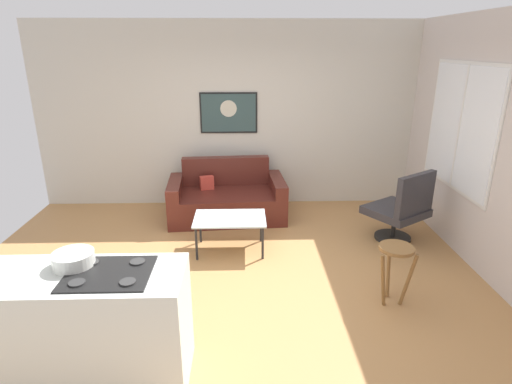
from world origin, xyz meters
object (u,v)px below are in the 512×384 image
at_px(coffee_table, 230,221).
at_px(armchair, 402,209).
at_px(bar_stool, 395,259).
at_px(couch, 227,199).
at_px(wall_painting, 229,113).
at_px(mixing_bowl, 73,260).

bearing_deg(coffee_table, armchair, 4.88).
bearing_deg(armchair, bar_stool, -112.33).
height_order(couch, armchair, armchair).
bearing_deg(armchair, coffee_table, -175.12).
distance_m(couch, wall_painting, 1.32).
xyz_separation_m(couch, coffee_table, (0.08, -1.10, 0.13)).
bearing_deg(bar_stool, armchair, 67.67).
xyz_separation_m(couch, armchair, (2.28, -0.91, 0.18)).
distance_m(coffee_table, armchair, 2.21).
distance_m(bar_stool, wall_painting, 3.46).
bearing_deg(couch, wall_painting, 86.71).
relative_size(armchair, mixing_bowl, 3.21).
height_order(coffee_table, mixing_bowl, mixing_bowl).
bearing_deg(coffee_table, bar_stool, -35.74).
xyz_separation_m(coffee_table, armchair, (2.20, 0.19, 0.06)).
xyz_separation_m(mixing_bowl, wall_painting, (1.02, 3.66, 0.50)).
xyz_separation_m(coffee_table, mixing_bowl, (-1.07, -1.98, 0.56)).
relative_size(bar_stool, mixing_bowl, 2.06).
bearing_deg(wall_painting, couch, -93.29).
height_order(coffee_table, armchair, armchair).
distance_m(couch, mixing_bowl, 3.31).
distance_m(armchair, bar_stool, 1.48).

